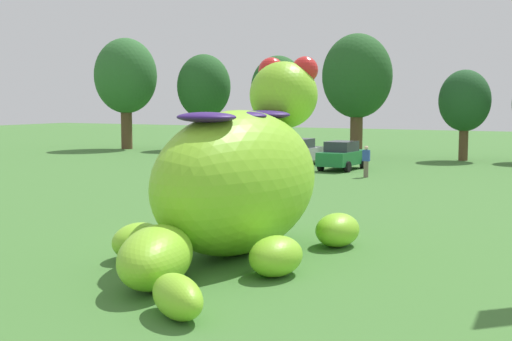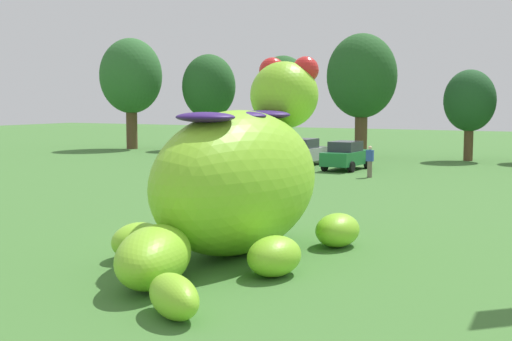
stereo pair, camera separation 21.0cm
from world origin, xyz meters
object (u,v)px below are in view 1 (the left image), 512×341
(car_blue, at_px, (241,151))
(spectator_near_inflatable, at_px, (252,159))
(car_green, at_px, (342,155))
(car_silver, at_px, (299,152))
(giant_inflatable_creature, at_px, (239,180))
(spectator_mid_field, at_px, (366,162))

(car_blue, xyz_separation_m, spectator_near_inflatable, (3.44, -5.00, -0.01))
(car_green, bearing_deg, car_silver, 158.36)
(car_blue, xyz_separation_m, car_silver, (3.66, 1.10, 0.00))
(car_blue, relative_size, car_green, 1.02)
(giant_inflatable_creature, xyz_separation_m, car_blue, (-12.56, 23.00, -1.15))
(giant_inflatable_creature, height_order, car_silver, giant_inflatable_creature)
(car_blue, height_order, car_silver, same)
(giant_inflatable_creature, distance_m, car_blue, 26.23)
(car_green, height_order, spectator_mid_field, car_green)
(car_blue, bearing_deg, spectator_near_inflatable, -55.49)
(car_blue, distance_m, car_green, 7.10)
(car_blue, height_order, car_green, same)
(car_silver, relative_size, car_green, 0.99)
(giant_inflatable_creature, xyz_separation_m, car_silver, (-8.90, 24.10, -1.15))
(car_blue, xyz_separation_m, spectator_mid_field, (9.68, -3.54, -0.01))
(spectator_near_inflatable, xyz_separation_m, spectator_mid_field, (6.24, 1.45, 0.00))
(spectator_mid_field, bearing_deg, car_green, 128.26)
(car_silver, relative_size, spectator_near_inflatable, 2.40)
(spectator_near_inflatable, bearing_deg, spectator_mid_field, 13.11)
(giant_inflatable_creature, relative_size, car_blue, 2.50)
(car_silver, bearing_deg, car_green, -21.64)
(giant_inflatable_creature, height_order, car_green, giant_inflatable_creature)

